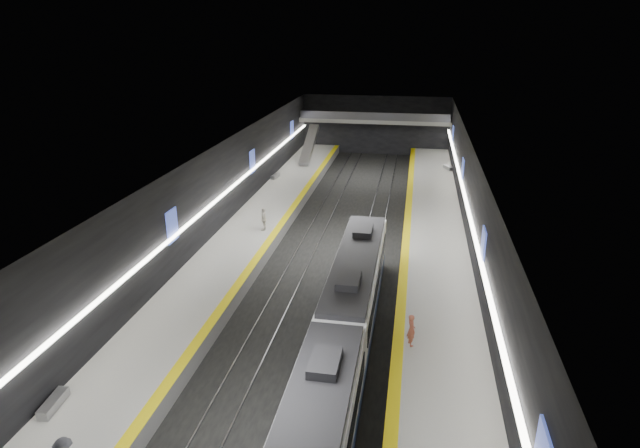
% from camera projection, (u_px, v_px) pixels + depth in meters
% --- Properties ---
extents(ground, '(70.00, 70.00, 0.00)m').
position_uv_depth(ground, '(338.00, 252.00, 42.51)').
color(ground, black).
rests_on(ground, ground).
extents(ceiling, '(20.00, 70.00, 0.04)m').
position_uv_depth(ceiling, '(339.00, 153.00, 39.72)').
color(ceiling, beige).
rests_on(ceiling, wall_left).
extents(wall_left, '(0.04, 70.00, 8.00)m').
position_uv_depth(wall_left, '(215.00, 197.00, 42.78)').
color(wall_left, black).
rests_on(wall_left, ground).
extents(wall_right, '(0.04, 70.00, 8.00)m').
position_uv_depth(wall_right, '(472.00, 211.00, 39.45)').
color(wall_right, black).
rests_on(wall_right, ground).
extents(wall_back, '(20.00, 0.04, 8.00)m').
position_uv_depth(wall_back, '(375.00, 125.00, 73.39)').
color(wall_back, black).
rests_on(wall_back, ground).
extents(platform_left, '(5.00, 70.00, 1.00)m').
position_uv_depth(platform_left, '(247.00, 239.00, 43.59)').
color(platform_left, slate).
rests_on(platform_left, ground).
extents(tile_surface_left, '(5.00, 70.00, 0.02)m').
position_uv_depth(tile_surface_left, '(247.00, 234.00, 43.41)').
color(tile_surface_left, '#B3B3AE').
rests_on(tile_surface_left, platform_left).
extents(tactile_strip_left, '(0.60, 70.00, 0.02)m').
position_uv_depth(tactile_strip_left, '(273.00, 235.00, 43.04)').
color(tactile_strip_left, yellow).
rests_on(tactile_strip_left, platform_left).
extents(platform_right, '(5.00, 70.00, 1.00)m').
position_uv_depth(platform_right, '(434.00, 252.00, 41.09)').
color(platform_right, slate).
rests_on(platform_right, ground).
extents(tile_surface_right, '(5.00, 70.00, 0.02)m').
position_uv_depth(tile_surface_right, '(435.00, 246.00, 40.91)').
color(tile_surface_right, '#B3B3AE').
rests_on(tile_surface_right, platform_right).
extents(tactile_strip_right, '(0.60, 70.00, 0.02)m').
position_uv_depth(tactile_strip_right, '(406.00, 244.00, 41.28)').
color(tactile_strip_right, yellow).
rests_on(tactile_strip_right, platform_right).
extents(rails, '(6.52, 70.00, 0.12)m').
position_uv_depth(rails, '(338.00, 251.00, 42.49)').
color(rails, gray).
rests_on(rails, ground).
extents(train, '(2.69, 30.05, 3.60)m').
position_uv_depth(train, '(338.00, 352.00, 25.65)').
color(train, '#101C3E').
rests_on(train, ground).
extents(ad_posters, '(19.94, 53.50, 2.20)m').
position_uv_depth(ad_posters, '(340.00, 194.00, 41.86)').
color(ad_posters, '#4358CA').
rests_on(ad_posters, wall_left).
extents(cove_light_left, '(0.25, 68.60, 0.12)m').
position_uv_depth(cove_light_left, '(218.00, 199.00, 42.82)').
color(cove_light_left, white).
rests_on(cove_light_left, wall_left).
extents(cove_light_right, '(0.25, 68.60, 0.12)m').
position_uv_depth(cove_light_right, '(469.00, 214.00, 39.56)').
color(cove_light_right, white).
rests_on(cove_light_right, wall_right).
extents(mezzanine_bridge, '(20.00, 3.00, 1.50)m').
position_uv_depth(mezzanine_bridge, '(374.00, 120.00, 71.12)').
color(mezzanine_bridge, gray).
rests_on(mezzanine_bridge, wall_left).
extents(escalator, '(1.20, 7.50, 3.92)m').
position_uv_depth(escalator, '(309.00, 145.00, 66.72)').
color(escalator, '#99999E').
rests_on(escalator, platform_left).
extents(bench_left_near, '(0.68, 1.89, 0.45)m').
position_uv_depth(bench_left_near, '(53.00, 403.00, 23.60)').
color(bench_left_near, '#99999E').
rests_on(bench_left_near, platform_left).
extents(bench_left_far, '(0.67, 1.73, 0.41)m').
position_uv_depth(bench_left_far, '(275.00, 176.00, 59.16)').
color(bench_left_far, '#99999E').
rests_on(bench_left_far, platform_left).
extents(bench_right_far, '(1.15, 1.82, 0.43)m').
position_uv_depth(bench_right_far, '(448.00, 167.00, 62.77)').
color(bench_right_far, '#99999E').
rests_on(bench_right_far, platform_right).
extents(passenger_right_a, '(0.64, 0.76, 1.79)m').
position_uv_depth(passenger_right_a, '(411.00, 330.00, 28.00)').
color(passenger_right_a, '#B65B44').
rests_on(passenger_right_a, platform_right).
extents(passenger_left_a, '(0.50, 1.15, 1.93)m').
position_uv_depth(passenger_left_a, '(264.00, 219.00, 43.81)').
color(passenger_left_a, silver).
rests_on(passenger_left_a, platform_left).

